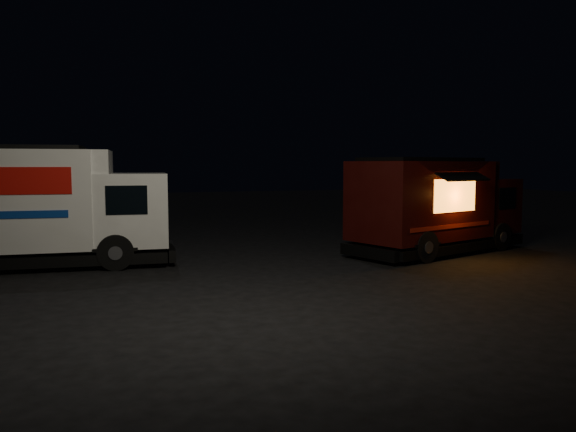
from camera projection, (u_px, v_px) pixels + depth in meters
The scene contains 3 objects.
ground at pixel (249, 277), 12.79m from camera, with size 80.00×80.00×0.00m, color black.
white_truck at pixel (37, 207), 14.00m from camera, with size 6.67×2.27×3.02m, color silver, non-canonical shape.
red_truck at pixel (438, 205), 16.37m from camera, with size 5.91×2.17×2.75m, color black, non-canonical shape.
Camera 1 is at (-3.41, -12.17, 2.55)m, focal length 35.00 mm.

